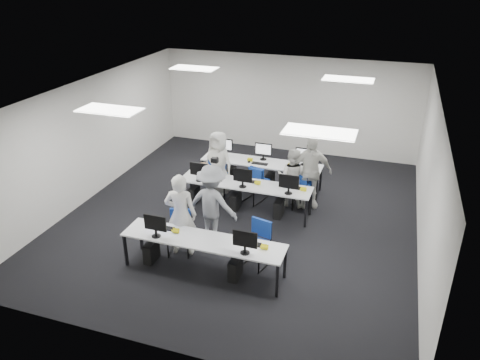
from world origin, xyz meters
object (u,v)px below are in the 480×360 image
(chair_6, at_px, (259,187))
(photographer, at_px, (212,203))
(desk_front, at_px, (203,242))
(chair_7, at_px, (301,193))
(desk_mid, at_px, (245,186))
(chair_0, at_px, (180,240))
(student_0, at_px, (181,215))
(chair_2, at_px, (217,184))
(student_1, at_px, (292,177))
(student_3, at_px, (310,172))
(chair_3, at_px, (253,192))
(chair_1, at_px, (256,252))
(chair_5, at_px, (218,181))
(student_2, at_px, (218,163))
(chair_4, at_px, (302,196))

(chair_6, bearing_deg, photographer, -86.13)
(desk_front, xyz_separation_m, chair_7, (1.21, 3.44, -0.42))
(desk_mid, bearing_deg, chair_0, -108.91)
(desk_mid, height_order, student_0, student_0)
(chair_0, height_order, chair_2, chair_2)
(student_1, bearing_deg, student_3, -166.27)
(chair_3, relative_size, student_0, 0.49)
(chair_6, distance_m, student_0, 3.11)
(chair_0, distance_m, chair_1, 1.63)
(student_1, bearing_deg, chair_5, -3.26)
(chair_7, bearing_deg, chair_3, -158.68)
(student_2, distance_m, student_3, 2.35)
(chair_5, xyz_separation_m, photographer, (0.74, -2.29, 0.61))
(chair_0, height_order, student_3, student_3)
(chair_7, relative_size, photographer, 0.48)
(student_0, bearing_deg, student_3, -136.65)
(desk_front, relative_size, photographer, 1.84)
(desk_front, distance_m, chair_6, 3.44)
(chair_7, height_order, student_0, student_0)
(chair_3, distance_m, student_0, 2.82)
(chair_4, bearing_deg, desk_mid, -160.14)
(chair_5, xyz_separation_m, student_0, (0.34, -2.99, 0.63))
(chair_5, bearing_deg, chair_3, -17.26)
(student_1, bearing_deg, desk_front, 75.13)
(chair_0, relative_size, chair_3, 1.06)
(student_1, relative_size, student_2, 0.88)
(chair_1, height_order, chair_4, chair_1)
(desk_front, height_order, chair_7, chair_7)
(chair_0, bearing_deg, student_3, 39.68)
(chair_2, distance_m, chair_5, 0.30)
(chair_2, height_order, student_1, student_1)
(chair_1, xyz_separation_m, chair_2, (-1.85, 2.63, 0.01))
(chair_7, bearing_deg, chair_5, -174.19)
(chair_3, bearing_deg, student_2, -172.78)
(chair_3, bearing_deg, chair_5, -179.18)
(student_0, height_order, student_3, student_3)
(student_3, bearing_deg, chair_6, 157.23)
(student_1, distance_m, photographer, 2.46)
(chair_3, distance_m, chair_7, 1.22)
(chair_1, distance_m, student_3, 2.94)
(chair_0, relative_size, chair_1, 0.98)
(photographer, bearing_deg, chair_7, -118.49)
(chair_5, bearing_deg, chair_4, -5.01)
(chair_7, distance_m, student_0, 3.58)
(chair_2, bearing_deg, chair_3, -17.30)
(student_3, bearing_deg, chair_1, -120.95)
(desk_front, distance_m, student_1, 3.43)
(desk_front, distance_m, chair_4, 3.50)
(desk_mid, distance_m, chair_0, 2.29)
(chair_0, xyz_separation_m, chair_5, (-0.29, 2.99, -0.03))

